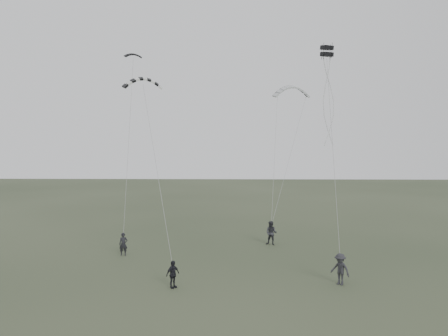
{
  "coord_description": "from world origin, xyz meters",
  "views": [
    {
      "loc": [
        1.49,
        -27.05,
        8.44
      ],
      "look_at": [
        0.72,
        5.52,
        6.45
      ],
      "focal_mm": 35.0,
      "sensor_mm": 36.0,
      "label": 1
    }
  ],
  "objects_px": {
    "kite_pale_large": "(292,87)",
    "flyer_left": "(123,244)",
    "flyer_right": "(271,233)",
    "flyer_center": "(173,274)",
    "kite_striped": "(143,79)",
    "flyer_far": "(340,269)",
    "kite_dark_small": "(133,54)",
    "kite_box": "(327,51)"
  },
  "relations": [
    {
      "from": "kite_dark_small",
      "to": "kite_pale_large",
      "type": "bearing_deg",
      "value": -5.5
    },
    {
      "from": "flyer_center",
      "to": "kite_box",
      "type": "xyz_separation_m",
      "value": [
        9.75,
        5.27,
        13.71
      ]
    },
    {
      "from": "flyer_left",
      "to": "flyer_center",
      "type": "xyz_separation_m",
      "value": [
        4.66,
        -7.04,
        -0.05
      ]
    },
    {
      "from": "flyer_left",
      "to": "flyer_right",
      "type": "distance_m",
      "value": 11.78
    },
    {
      "from": "kite_dark_small",
      "to": "flyer_left",
      "type": "bearing_deg",
      "value": -110.66
    },
    {
      "from": "flyer_center",
      "to": "kite_striped",
      "type": "xyz_separation_m",
      "value": [
        -3.25,
        7.89,
        12.28
      ]
    },
    {
      "from": "flyer_far",
      "to": "kite_dark_small",
      "type": "height_order",
      "value": "kite_dark_small"
    },
    {
      "from": "flyer_far",
      "to": "kite_box",
      "type": "height_order",
      "value": "kite_box"
    },
    {
      "from": "kite_pale_large",
      "to": "kite_box",
      "type": "height_order",
      "value": "kite_box"
    },
    {
      "from": "flyer_left",
      "to": "kite_striped",
      "type": "bearing_deg",
      "value": 24.61
    },
    {
      "from": "kite_dark_small",
      "to": "flyer_right",
      "type": "bearing_deg",
      "value": -39.21
    },
    {
      "from": "kite_striped",
      "to": "flyer_far",
      "type": "bearing_deg",
      "value": -47.9
    },
    {
      "from": "kite_striped",
      "to": "kite_box",
      "type": "xyz_separation_m",
      "value": [
        12.99,
        -2.62,
        1.43
      ]
    },
    {
      "from": "flyer_right",
      "to": "kite_pale_large",
      "type": "height_order",
      "value": "kite_pale_large"
    },
    {
      "from": "flyer_center",
      "to": "kite_striped",
      "type": "bearing_deg",
      "value": 63.54
    },
    {
      "from": "kite_pale_large",
      "to": "kite_dark_small",
      "type": "bearing_deg",
      "value": -170.97
    },
    {
      "from": "flyer_center",
      "to": "kite_pale_large",
      "type": "height_order",
      "value": "kite_pale_large"
    },
    {
      "from": "flyer_right",
      "to": "kite_striped",
      "type": "bearing_deg",
      "value": -142.28
    },
    {
      "from": "flyer_far",
      "to": "kite_striped",
      "type": "xyz_separation_m",
      "value": [
        -13.02,
        7.1,
        12.15
      ]
    },
    {
      "from": "flyer_center",
      "to": "kite_striped",
      "type": "height_order",
      "value": "kite_striped"
    },
    {
      "from": "kite_box",
      "to": "flyer_right",
      "type": "bearing_deg",
      "value": 94.46
    },
    {
      "from": "kite_box",
      "to": "kite_dark_small",
      "type": "bearing_deg",
      "value": 125.04
    },
    {
      "from": "flyer_left",
      "to": "flyer_right",
      "type": "bearing_deg",
      "value": 11.43
    },
    {
      "from": "flyer_right",
      "to": "kite_pale_large",
      "type": "xyz_separation_m",
      "value": [
        2.61,
        8.13,
        12.78
      ]
    },
    {
      "from": "flyer_left",
      "to": "kite_pale_large",
      "type": "bearing_deg",
      "value": 34.01
    },
    {
      "from": "kite_pale_large",
      "to": "kite_striped",
      "type": "xyz_separation_m",
      "value": [
        -12.42,
        -10.85,
        -0.69
      ]
    },
    {
      "from": "flyer_right",
      "to": "kite_striped",
      "type": "xyz_separation_m",
      "value": [
        -9.81,
        -2.73,
        12.1
      ]
    },
    {
      "from": "kite_pale_large",
      "to": "flyer_left",
      "type": "bearing_deg",
      "value": -150.93
    },
    {
      "from": "flyer_left",
      "to": "flyer_far",
      "type": "distance_m",
      "value": 15.73
    },
    {
      "from": "flyer_left",
      "to": "flyer_right",
      "type": "height_order",
      "value": "flyer_right"
    },
    {
      "from": "kite_striped",
      "to": "flyer_left",
      "type": "bearing_deg",
      "value": -168.48
    },
    {
      "from": "flyer_left",
      "to": "kite_box",
      "type": "bearing_deg",
      "value": -13.25
    },
    {
      "from": "flyer_far",
      "to": "kite_dark_small",
      "type": "relative_size",
      "value": 1.25
    },
    {
      "from": "flyer_center",
      "to": "flyer_left",
      "type": "bearing_deg",
      "value": 74.67
    },
    {
      "from": "flyer_left",
      "to": "kite_pale_large",
      "type": "relative_size",
      "value": 0.46
    },
    {
      "from": "flyer_far",
      "to": "kite_striped",
      "type": "bearing_deg",
      "value": -164.54
    },
    {
      "from": "flyer_center",
      "to": "kite_pale_large",
      "type": "distance_m",
      "value": 24.57
    },
    {
      "from": "flyer_left",
      "to": "flyer_right",
      "type": "relative_size",
      "value": 0.86
    },
    {
      "from": "flyer_center",
      "to": "kite_box",
      "type": "height_order",
      "value": "kite_box"
    },
    {
      "from": "flyer_left",
      "to": "kite_dark_small",
      "type": "height_order",
      "value": "kite_dark_small"
    },
    {
      "from": "kite_dark_small",
      "to": "kite_pale_large",
      "type": "relative_size",
      "value": 0.4
    },
    {
      "from": "flyer_right",
      "to": "kite_box",
      "type": "height_order",
      "value": "kite_box"
    }
  ]
}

